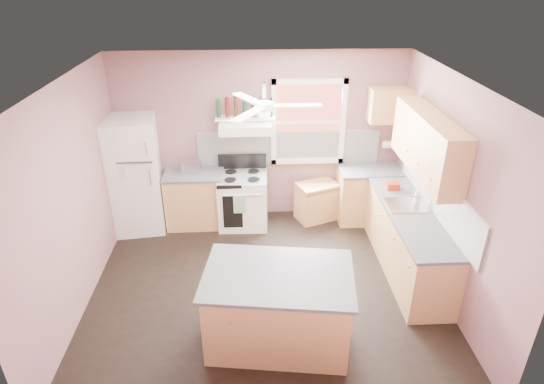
{
  "coord_description": "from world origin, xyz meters",
  "views": [
    {
      "loc": [
        -0.15,
        -4.78,
        3.85
      ],
      "look_at": [
        0.1,
        0.3,
        1.25
      ],
      "focal_mm": 30.0,
      "sensor_mm": 36.0,
      "label": 1
    }
  ],
  "objects_px": {
    "toaster": "(191,167)",
    "stove": "(243,200)",
    "refrigerator": "(135,175)",
    "cart": "(317,201)",
    "island": "(278,309)"
  },
  "relations": [
    {
      "from": "toaster",
      "to": "stove",
      "type": "bearing_deg",
      "value": 1.56
    },
    {
      "from": "refrigerator",
      "to": "cart",
      "type": "bearing_deg",
      "value": -4.89
    },
    {
      "from": "toaster",
      "to": "cart",
      "type": "height_order",
      "value": "toaster"
    },
    {
      "from": "toaster",
      "to": "refrigerator",
      "type": "bearing_deg",
      "value": -165.37
    },
    {
      "from": "refrigerator",
      "to": "cart",
      "type": "relative_size",
      "value": 2.85
    },
    {
      "from": "island",
      "to": "cart",
      "type": "bearing_deg",
      "value": 80.85
    },
    {
      "from": "island",
      "to": "refrigerator",
      "type": "bearing_deg",
      "value": 136.31
    },
    {
      "from": "toaster",
      "to": "stove",
      "type": "xyz_separation_m",
      "value": [
        0.79,
        -0.1,
        -0.56
      ]
    },
    {
      "from": "toaster",
      "to": "cart",
      "type": "distance_m",
      "value": 2.11
    },
    {
      "from": "stove",
      "to": "toaster",
      "type": "bearing_deg",
      "value": 174.61
    },
    {
      "from": "stove",
      "to": "island",
      "type": "bearing_deg",
      "value": -79.2
    },
    {
      "from": "toaster",
      "to": "stove",
      "type": "height_order",
      "value": "toaster"
    },
    {
      "from": "toaster",
      "to": "island",
      "type": "xyz_separation_m",
      "value": [
        1.19,
        -2.65,
        -0.56
      ]
    },
    {
      "from": "refrigerator",
      "to": "toaster",
      "type": "xyz_separation_m",
      "value": [
        0.86,
        0.09,
        0.08
      ]
    },
    {
      "from": "cart",
      "to": "island",
      "type": "bearing_deg",
      "value": -128.54
    }
  ]
}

